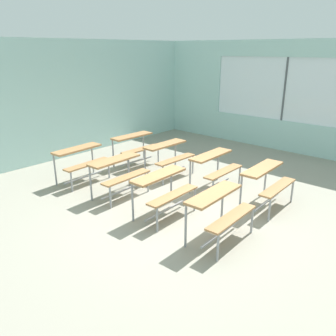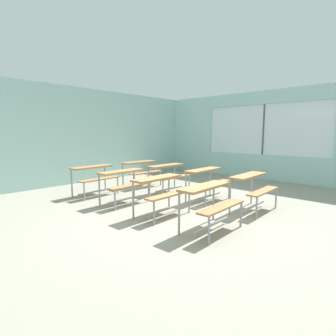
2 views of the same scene
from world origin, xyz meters
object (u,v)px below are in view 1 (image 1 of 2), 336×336
Objects in this scene: desk_bench_r1c1 at (215,163)px; desk_bench_r3c0 at (81,157)px; desk_bench_r1c0 at (164,185)px; desk_bench_r2c0 at (119,169)px; desk_bench_r3c1 at (135,143)px; desk_bench_r0c0 at (220,206)px; desk_bench_r0c1 at (267,178)px; desk_bench_r2c1 at (169,152)px.

desk_bench_r3c0 is at bearing 122.19° from desk_bench_r1c1.
desk_bench_r1c0 is at bearing 179.71° from desk_bench_r1c1.
desk_bench_r2c0 and desk_bench_r3c1 have the same top height.
desk_bench_r0c0 is 1.00× the size of desk_bench_r2c0.
desk_bench_r2c0 is (-1.46, 2.38, 0.00)m from desk_bench_r0c1.
desk_bench_r1c0 and desk_bench_r3c0 have the same top height.
desk_bench_r0c1 is at bearing -92.99° from desk_bench_r1c1.
desk_bench_r3c0 is (-1.50, 3.58, 0.00)m from desk_bench_r0c1.
desk_bench_r0c0 is 1.01× the size of desk_bench_r1c1.
desk_bench_r1c1 is at bearing -40.62° from desk_bench_r2c0.
desk_bench_r1c0 is 1.96m from desk_bench_r2c1.
desk_bench_r0c0 is 1.00× the size of desk_bench_r2c1.
desk_bench_r2c1 is at bearing -90.07° from desk_bench_r3c1.
desk_bench_r1c0 is 1.01× the size of desk_bench_r1c1.
desk_bench_r2c1 is (-0.03, 1.23, 0.00)m from desk_bench_r1c1.
desk_bench_r0c0 and desk_bench_r3c0 have the same top height.
desk_bench_r0c0 is at bearing -144.29° from desk_bench_r1c1.
desk_bench_r1c0 and desk_bench_r2c1 have the same top height.
desk_bench_r2c1 is (1.48, 0.02, 0.00)m from desk_bench_r2c0.
desk_bench_r1c1 is 0.98× the size of desk_bench_r3c0.
desk_bench_r0c1 is 3.88m from desk_bench_r3c0.
desk_bench_r1c0 is 0.99× the size of desk_bench_r3c1.
desk_bench_r3c1 is at bearing 55.47° from desk_bench_r1c0.
desk_bench_r3c0 is (-1.52, 1.18, 0.00)m from desk_bench_r2c1.
desk_bench_r1c0 is at bearing -93.97° from desk_bench_r2c0.
desk_bench_r0c0 is at bearing -92.78° from desk_bench_r1c0.
desk_bench_r1c1 and desk_bench_r3c0 have the same top height.
desk_bench_r0c0 is 3.57m from desk_bench_r3c0.
desk_bench_r1c1 is (0.05, 1.17, 0.00)m from desk_bench_r0c1.
desk_bench_r3c0 is 1.56m from desk_bench_r3c1.
desk_bench_r1c0 is (-1.51, 1.16, 0.00)m from desk_bench_r0c1.
desk_bench_r3c0 is at bearing 143.65° from desk_bench_r2c1.
desk_bench_r1c0 is 1.56m from desk_bench_r1c1.
desk_bench_r1c1 is at bearing -0.97° from desk_bench_r1c0.
desk_bench_r3c1 is (0.01, 2.38, 0.00)m from desk_bench_r1c1.
desk_bench_r3c1 is at bearing 87.43° from desk_bench_r0c1.
desk_bench_r1c1 is at bearing -88.26° from desk_bench_r3c1.
desk_bench_r1c0 is (0.03, 1.16, 0.00)m from desk_bench_r0c0.
desk_bench_r2c1 is (1.56, 2.39, 0.00)m from desk_bench_r0c0.
desk_bench_r3c0 and desk_bench_r3c1 have the same top height.
desk_bench_r0c0 is 1.97m from desk_bench_r1c1.
desk_bench_r3c1 is (0.04, 1.15, 0.00)m from desk_bench_r2c1.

